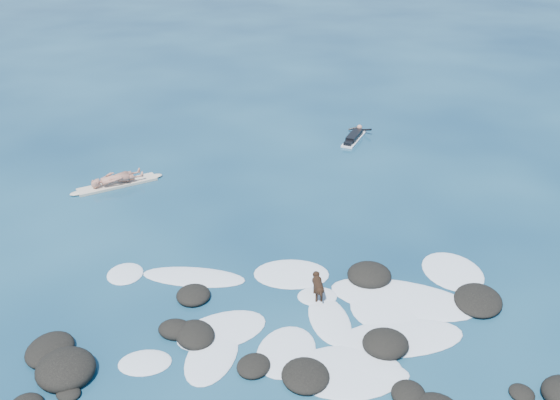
{
  "coord_description": "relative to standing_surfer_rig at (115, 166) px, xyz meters",
  "views": [
    {
      "loc": [
        -1.4,
        -14.03,
        10.14
      ],
      "look_at": [
        0.03,
        4.0,
        0.9
      ],
      "focal_mm": 40.0,
      "sensor_mm": 36.0,
      "label": 1
    }
  ],
  "objects": [
    {
      "name": "reef_rocks",
      "position": [
        5.66,
        -9.75,
        -0.68
      ],
      "size": [
        13.57,
        6.9,
        0.58
      ],
      "color": "black",
      "rests_on": "ground"
    },
    {
      "name": "breaking_foam",
      "position": [
        6.67,
        -8.47,
        -0.78
      ],
      "size": [
        11.06,
        6.11,
        0.12
      ],
      "color": "white",
      "rests_on": "ground"
    },
    {
      "name": "paddling_surfer_rig",
      "position": [
        9.72,
        3.94,
        -0.65
      ],
      "size": [
        1.63,
        2.36,
        0.43
      ],
      "rotation": [
        0.0,
        0.0,
        1.09
      ],
      "color": "white",
      "rests_on": "ground"
    },
    {
      "name": "dog",
      "position": [
        6.54,
        -7.61,
        -0.36
      ],
      "size": [
        0.27,
        1.04,
        0.66
      ],
      "rotation": [
        0.0,
        0.0,
        1.59
      ],
      "color": "black",
      "rests_on": "ground"
    },
    {
      "name": "standing_surfer_rig",
      "position": [
        0.0,
        0.0,
        0.0
      ],
      "size": [
        3.32,
        1.81,
        2.01
      ],
      "rotation": [
        0.0,
        0.0,
        0.44
      ],
      "color": "beige",
      "rests_on": "ground"
    },
    {
      "name": "ground",
      "position": [
        5.81,
        -7.42,
        -0.79
      ],
      "size": [
        160.0,
        160.0,
        0.0
      ],
      "primitive_type": "plane",
      "color": "#0A2642",
      "rests_on": "ground"
    }
  ]
}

